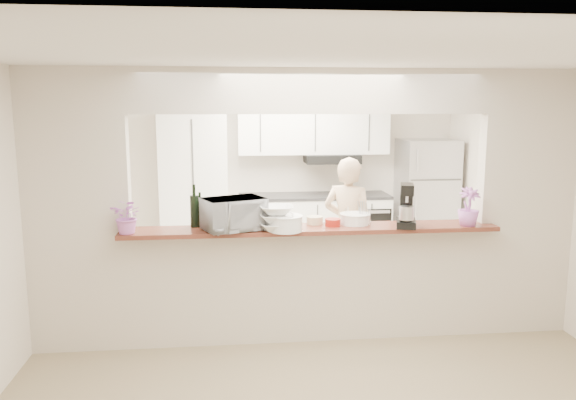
{
  "coord_description": "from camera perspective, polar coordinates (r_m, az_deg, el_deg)",
  "views": [
    {
      "loc": [
        -0.74,
        -4.96,
        2.18
      ],
      "look_at": [
        -0.18,
        0.3,
        1.28
      ],
      "focal_mm": 35.0,
      "sensor_mm": 36.0,
      "label": 1
    }
  ],
  "objects": [
    {
      "name": "floor",
      "position": [
        5.47,
        2.23,
        -13.85
      ],
      "size": [
        6.0,
        6.0,
        0.0
      ],
      "primitive_type": "plane",
      "color": "tan",
      "rests_on": "ground"
    },
    {
      "name": "tile_overlay",
      "position": [
        6.91,
        0.35,
        -8.72
      ],
      "size": [
        5.0,
        2.9,
        0.01
      ],
      "primitive_type": "cube",
      "color": "beige",
      "rests_on": "floor"
    },
    {
      "name": "partition",
      "position": [
        5.07,
        2.34,
        1.72
      ],
      "size": [
        5.0,
        0.15,
        2.5
      ],
      "color": "beige",
      "rests_on": "floor"
    },
    {
      "name": "bar_counter",
      "position": [
        5.26,
        2.28,
        -8.12
      ],
      "size": [
        3.4,
        0.38,
        1.09
      ],
      "color": "beige",
      "rests_on": "floor"
    },
    {
      "name": "kitchen_cabinets",
      "position": [
        7.8,
        -1.97,
        0.75
      ],
      "size": [
        3.15,
        0.62,
        2.25
      ],
      "color": "white",
      "rests_on": "floor"
    },
    {
      "name": "refrigerator",
      "position": [
        8.22,
        13.83,
        0.04
      ],
      "size": [
        0.75,
        0.7,
        1.7
      ],
      "primitive_type": "cube",
      "color": "#BBBBC0",
      "rests_on": "floor"
    },
    {
      "name": "flower_left",
      "position": [
        4.98,
        -15.96,
        -1.6
      ],
      "size": [
        0.34,
        0.32,
        0.3
      ],
      "primitive_type": "imported",
      "rotation": [
        0.0,
        0.0,
        -0.37
      ],
      "color": "#C568BA",
      "rests_on": "bar_counter"
    },
    {
      "name": "wine_bottle_a",
      "position": [
        5.13,
        -9.48,
        -1.04
      ],
      "size": [
        0.08,
        0.08,
        0.39
      ],
      "color": "black",
      "rests_on": "bar_counter"
    },
    {
      "name": "wine_bottle_b",
      "position": [
        5.13,
        -8.92,
        -1.34
      ],
      "size": [
        0.06,
        0.06,
        0.32
      ],
      "color": "black",
      "rests_on": "bar_counter"
    },
    {
      "name": "toaster_oven",
      "position": [
        4.95,
        -5.55,
        -1.43
      ],
      "size": [
        0.61,
        0.52,
        0.29
      ],
      "primitive_type": "imported",
      "rotation": [
        0.0,
        0.0,
        0.4
      ],
      "color": "#B6B6BB",
      "rests_on": "bar_counter"
    },
    {
      "name": "serving_bowls",
      "position": [
        4.91,
        -1.14,
        -1.89
      ],
      "size": [
        0.31,
        0.31,
        0.22
      ],
      "primitive_type": "imported",
      "rotation": [
        0.0,
        0.0,
        -0.05
      ],
      "color": "white",
      "rests_on": "bar_counter"
    },
    {
      "name": "plate_stack_a",
      "position": [
        4.91,
        -0.25,
        -2.37
      ],
      "size": [
        0.3,
        0.3,
        0.14
      ],
      "color": "white",
      "rests_on": "bar_counter"
    },
    {
      "name": "plate_stack_b",
      "position": [
        5.23,
        6.82,
        -1.91
      ],
      "size": [
        0.28,
        0.28,
        0.1
      ],
      "color": "white",
      "rests_on": "bar_counter"
    },
    {
      "name": "red_bowl",
      "position": [
        5.13,
        4.57,
        -2.28
      ],
      "size": [
        0.14,
        0.14,
        0.07
      ],
      "primitive_type": "cylinder",
      "color": "maroon",
      "rests_on": "bar_counter"
    },
    {
      "name": "tan_bowl",
      "position": [
        5.21,
        2.73,
        -2.05
      ],
      "size": [
        0.15,
        0.15,
        0.07
      ],
      "primitive_type": "cylinder",
      "color": "#C6B58C",
      "rests_on": "bar_counter"
    },
    {
      "name": "utensil_caddy",
      "position": [
        5.25,
        7.1,
        -1.42
      ],
      "size": [
        0.26,
        0.21,
        0.21
      ],
      "color": "silver",
      "rests_on": "bar_counter"
    },
    {
      "name": "stand_mixer",
      "position": [
        5.17,
        11.94,
        -0.75
      ],
      "size": [
        0.24,
        0.3,
        0.39
      ],
      "color": "black",
      "rests_on": "bar_counter"
    },
    {
      "name": "flower_right",
      "position": [
        5.36,
        17.88,
        -0.66
      ],
      "size": [
        0.2,
        0.2,
        0.35
      ],
      "primitive_type": "imported",
      "rotation": [
        0.0,
        0.0,
        -0.02
      ],
      "color": "#A662B6",
      "rests_on": "bar_counter"
    },
    {
      "name": "person",
      "position": [
        6.38,
        6.12,
        -2.9
      ],
      "size": [
        0.7,
        0.64,
        1.6
      ],
      "primitive_type": "imported",
      "rotation": [
        0.0,
        0.0,
        2.58
      ],
      "color": "tan",
      "rests_on": "floor"
    }
  ]
}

